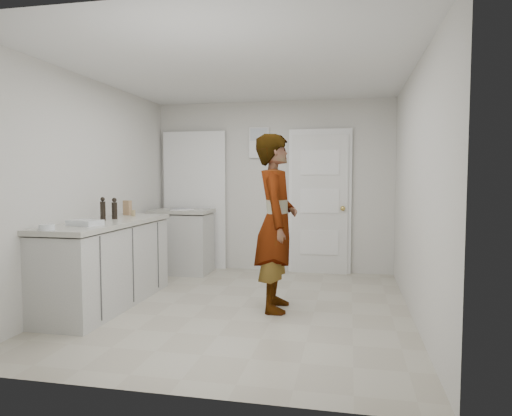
% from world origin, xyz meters
% --- Properties ---
extents(ground, '(4.00, 4.00, 0.00)m').
position_xyz_m(ground, '(0.00, 0.00, 0.00)').
color(ground, '#ACA590').
rests_on(ground, ground).
extents(room_shell, '(4.00, 4.00, 4.00)m').
position_xyz_m(room_shell, '(-0.17, 1.95, 1.02)').
color(room_shell, beige).
rests_on(room_shell, ground).
extents(main_counter, '(0.64, 1.96, 0.93)m').
position_xyz_m(main_counter, '(-1.45, -0.20, 0.43)').
color(main_counter, silver).
rests_on(main_counter, ground).
extents(side_counter, '(0.84, 0.61, 0.93)m').
position_xyz_m(side_counter, '(-1.25, 1.55, 0.43)').
color(side_counter, silver).
rests_on(side_counter, ground).
extents(person, '(0.51, 0.71, 1.84)m').
position_xyz_m(person, '(0.37, 0.02, 0.92)').
color(person, silver).
rests_on(person, ground).
extents(cake_mix_box, '(0.12, 0.09, 0.18)m').
position_xyz_m(cake_mix_box, '(-1.57, 0.51, 1.02)').
color(cake_mix_box, olive).
rests_on(cake_mix_box, main_counter).
extents(spice_jar, '(0.05, 0.05, 0.07)m').
position_xyz_m(spice_jar, '(-1.42, 0.37, 0.96)').
color(spice_jar, tan).
rests_on(spice_jar, main_counter).
extents(oil_cruet_a, '(0.06, 0.06, 0.24)m').
position_xyz_m(oil_cruet_a, '(-1.46, -0.01, 1.04)').
color(oil_cruet_a, black).
rests_on(oil_cruet_a, main_counter).
extents(oil_cruet_b, '(0.06, 0.06, 0.26)m').
position_xyz_m(oil_cruet_b, '(-1.49, -0.19, 1.05)').
color(oil_cruet_b, black).
rests_on(oil_cruet_b, main_counter).
extents(baking_dish, '(0.34, 0.27, 0.05)m').
position_xyz_m(baking_dish, '(-1.41, -0.66, 0.95)').
color(baking_dish, silver).
rests_on(baking_dish, main_counter).
extents(egg_bowl, '(0.14, 0.14, 0.05)m').
position_xyz_m(egg_bowl, '(-1.52, -1.10, 0.95)').
color(egg_bowl, silver).
rests_on(egg_bowl, main_counter).
extents(papers, '(0.27, 0.32, 0.01)m').
position_xyz_m(papers, '(-1.21, 1.44, 0.93)').
color(papers, white).
rests_on(papers, side_counter).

